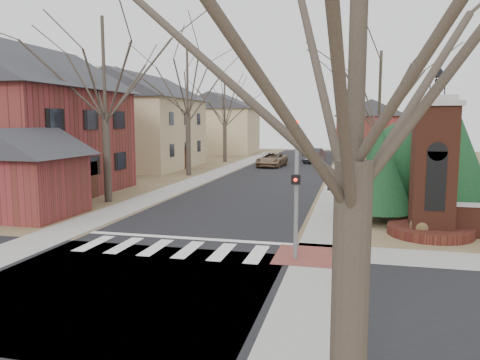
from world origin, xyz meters
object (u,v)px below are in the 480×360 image
(traffic_signal_pole, at_px, (296,179))
(brick_gate_monument, at_px, (433,180))
(distant_car, at_px, (314,155))
(pickup_truck, at_px, (272,160))
(sign_post, at_px, (339,194))

(traffic_signal_pole, height_order, brick_gate_monument, brick_gate_monument)
(traffic_signal_pole, xyz_separation_m, distant_car, (-2.25, 35.65, -1.80))
(brick_gate_monument, bearing_deg, distant_car, 102.54)
(pickup_truck, height_order, distant_car, distant_car)
(pickup_truck, bearing_deg, brick_gate_monument, -63.30)
(traffic_signal_pole, bearing_deg, pickup_truck, 101.08)
(traffic_signal_pole, relative_size, pickup_truck, 0.91)
(distant_car, bearing_deg, pickup_truck, 63.21)
(traffic_signal_pole, height_order, distant_car, traffic_signal_pole)
(sign_post, relative_size, distant_car, 0.58)
(brick_gate_monument, bearing_deg, pickup_truck, 112.41)
(sign_post, distance_m, brick_gate_monument, 4.55)
(traffic_signal_pole, xyz_separation_m, brick_gate_monument, (4.70, 4.42, -0.42))
(brick_gate_monument, distance_m, distant_car, 32.02)
(distant_car, bearing_deg, traffic_signal_pole, 100.32)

